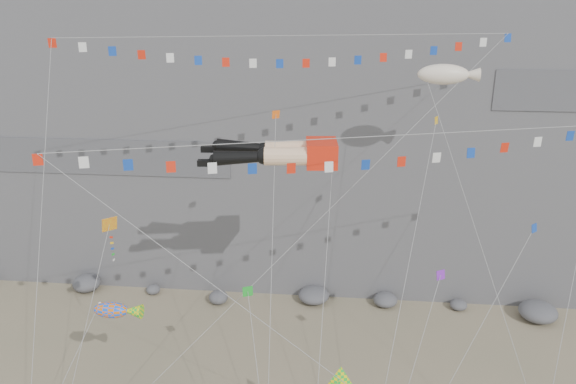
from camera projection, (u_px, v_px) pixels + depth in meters
The scene contains 12 objects.
talus_boulders at pixel (314, 296), 47.45m from camera, with size 60.00×3.00×1.20m, color #57585C, non-canonical shape.
legs_kite at pixel (283, 153), 32.34m from camera, with size 8.10×14.89×20.93m.
flag_banner_upper at pixel (293, 36), 34.30m from camera, with size 27.41×19.01×29.68m.
flag_banner_lower at pixel (349, 138), 28.19m from camera, with size 28.12×10.25×20.93m.
harlequin_kite at pixel (109, 225), 32.17m from camera, with size 2.78×8.09×14.15m.
fish_windsock at pixel (111, 310), 31.32m from camera, with size 5.58×6.95×10.89m.
blimp_windsock at pixel (443, 75), 35.48m from camera, with size 7.95×13.50×24.29m.
small_kite_a at pixel (276, 124), 32.34m from camera, with size 1.46×13.43×22.13m.
small_kite_b at pixel (440, 278), 30.71m from camera, with size 4.91×9.71×14.16m.
small_kite_c at pixel (248, 294), 29.86m from camera, with size 3.45×9.22×13.17m.
small_kite_d at pixel (434, 131), 32.96m from camera, with size 4.97×14.80×23.02m.
small_kite_e at pixel (531, 235), 29.84m from camera, with size 9.34×9.48×17.87m.
Camera 1 is at (1.98, -24.89, 24.58)m, focal length 35.00 mm.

